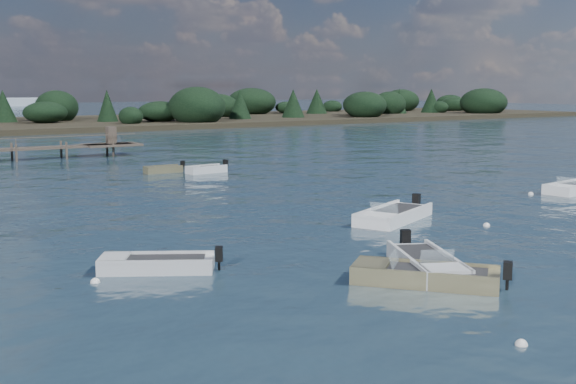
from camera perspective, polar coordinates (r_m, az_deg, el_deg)
ground at (r=79.24m, az=-19.38°, el=3.28°), size 400.00×400.00×0.00m
dinghy_mid_white_a at (r=34.94m, az=8.34°, el=-2.00°), size 5.46×3.85×1.28m
dinghy_mid_grey at (r=25.76m, az=-10.33°, el=-5.83°), size 4.14×3.28×1.08m
dinghy_extra_a at (r=25.72m, az=10.92°, el=-5.81°), size 3.50×5.06×1.29m
dinghy_near_olive at (r=24.17m, az=10.74°, el=-6.75°), size 4.34×4.71×1.23m
dinghy_mid_white_b at (r=47.17m, az=21.74°, el=0.18°), size 5.17×2.37×1.26m
tender_far_white at (r=54.46m, az=-9.83°, el=1.67°), size 3.10×1.20×1.06m
tender_far_grey_b at (r=53.87m, az=-6.46°, el=1.68°), size 3.38×1.45×1.14m
buoy_a at (r=19.30m, az=17.95°, el=-11.45°), size 0.32×0.32×0.32m
buoy_b at (r=34.57m, az=15.41°, el=-2.61°), size 0.32×0.32×0.32m
buoy_c at (r=24.74m, az=-14.99°, el=-6.93°), size 0.32×0.32×0.32m
buoy_d at (r=45.33m, az=18.63°, el=-0.18°), size 0.32×0.32×0.32m
far_headland at (r=124.72m, az=-12.65°, el=6.15°), size 190.00×40.00×5.80m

